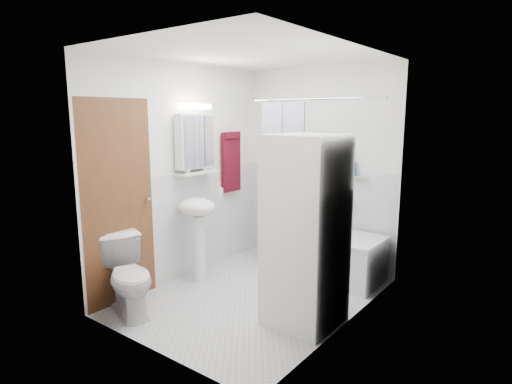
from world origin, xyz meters
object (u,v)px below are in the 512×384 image
Objects in this scene: sink at (197,220)px; toilet at (129,277)px; washer_dryer at (305,231)px; bathtub at (322,252)px.

sink is 1.44× the size of toilet.
toilet is at bearing -87.96° from sink.
bathtub is at bearing 111.79° from washer_dryer.
toilet reaches higher than bathtub.
sink is at bearing 22.42° from toilet.
washer_dryer is 1.70m from toilet.
washer_dryer reaches higher than sink.
bathtub is 1.28m from washer_dryer.
bathtub is at bearing -6.98° from toilet.
sink is (-1.03, -0.97, 0.42)m from bathtub.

